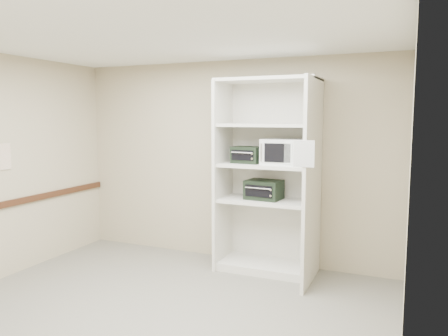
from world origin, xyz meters
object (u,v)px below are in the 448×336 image
at_px(microwave, 285,152).
at_px(toaster_oven_upper, 247,155).
at_px(shelving_unit, 271,183).
at_px(toaster_oven_lower, 264,190).

height_order(microwave, toaster_oven_upper, microwave).
bearing_deg(shelving_unit, microwave, 3.02).
xyz_separation_m(shelving_unit, toaster_oven_lower, (-0.09, 0.00, -0.09)).
height_order(shelving_unit, toaster_oven_lower, shelving_unit).
bearing_deg(toaster_oven_upper, toaster_oven_lower, 9.89).
distance_m(shelving_unit, toaster_oven_upper, 0.46).
bearing_deg(toaster_oven_lower, toaster_oven_upper, -171.58).
distance_m(shelving_unit, toaster_oven_lower, 0.13).
relative_size(shelving_unit, microwave, 4.63).
bearing_deg(microwave, shelving_unit, -175.83).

